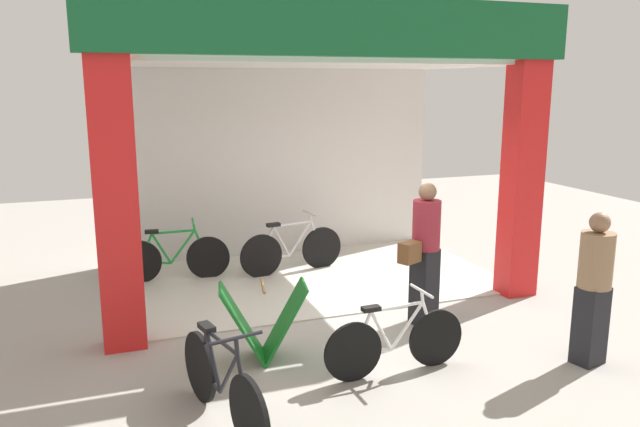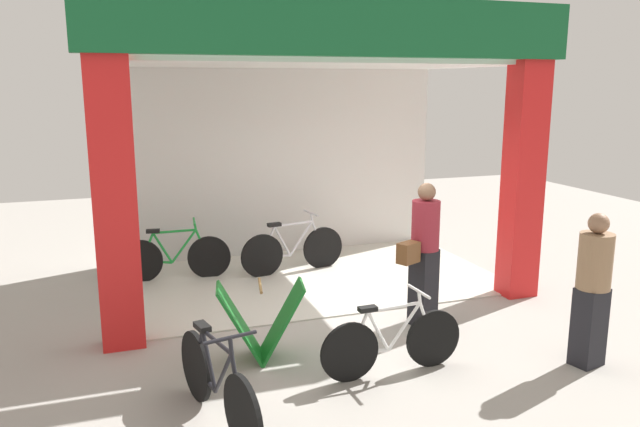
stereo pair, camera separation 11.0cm
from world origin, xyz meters
name	(u,v)px [view 2 (the right image)]	position (x,y,z in m)	size (l,w,h in m)	color
ground_plane	(341,317)	(0.00, 0.00, 0.00)	(19.15, 19.15, 0.00)	#9E9991
shop_facade	(300,140)	(0.00, 1.64, 2.04)	(5.77, 3.45, 3.78)	beige
bicycle_inside_0	(293,249)	(-0.04, 1.94, 0.37)	(1.66, 0.46, 0.92)	black
bicycle_inside_1	(175,257)	(-1.77, 2.15, 0.35)	(1.60, 0.44, 0.88)	black
bicycle_parked_0	(217,384)	(-1.87, -1.96, 0.36)	(0.49, 1.61, 0.90)	black
bicycle_parked_1	(392,342)	(-0.07, -1.60, 0.33)	(1.52, 0.42, 0.84)	black
sandwich_board_sign	(261,322)	(-1.21, -0.84, 0.41)	(0.97, 0.62, 0.83)	#197226
pedestrian_0	(593,289)	(1.91, -2.07, 0.81)	(0.40, 0.40, 1.59)	black
pedestrian_1	(424,253)	(0.83, -0.53, 0.88)	(0.65, 0.48, 1.71)	black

